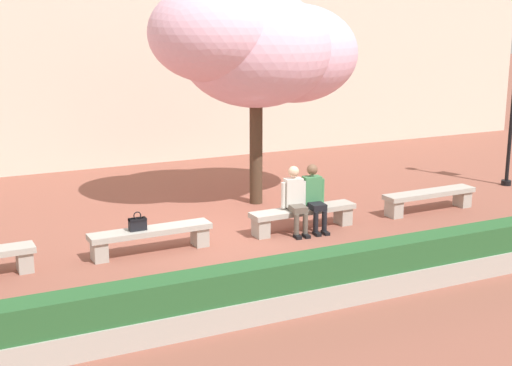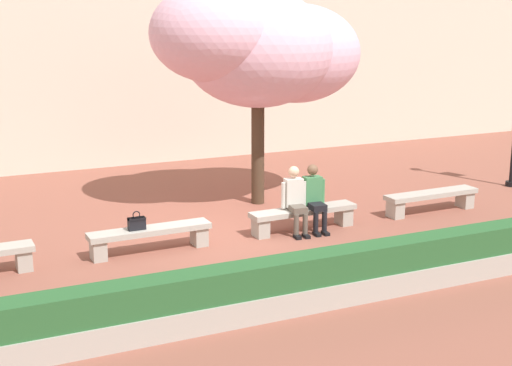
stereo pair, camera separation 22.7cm
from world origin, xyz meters
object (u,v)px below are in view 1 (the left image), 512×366
Objects in this scene: person_seated_left at (295,197)px; stone_bench_center at (303,215)px; stone_bench_near_west at (151,236)px; stone_bench_near_east at (429,197)px; handbag at (138,223)px; person_seated_right at (314,195)px; cherry_tree_main at (257,47)px.

stone_bench_center is at bearing 13.93° from person_seated_left.
stone_bench_center is (3.08, 0.00, 0.00)m from stone_bench_near_west.
stone_bench_near_east is at bearing 0.00° from stone_bench_center.
stone_bench_near_west is at bearing 4.01° from handbag.
stone_bench_near_east is (6.16, 0.00, 0.00)m from stone_bench_near_west.
person_seated_left is (-3.29, -0.05, 0.38)m from stone_bench_near_east.
person_seated_right is 3.81× the size of handbag.
person_seated_left is 3.57m from cherry_tree_main.
stone_bench_near_east is 4.87m from cherry_tree_main.
person_seated_left is (-0.21, -0.05, 0.38)m from stone_bench_center.
stone_bench_center is 6.49× the size of handbag.
stone_bench_near_west is 0.45× the size of cherry_tree_main.
handbag is at bearing -175.99° from stone_bench_near_west.
person_seated_left is at bearing 179.97° from person_seated_right.
person_seated_left is 0.41m from person_seated_right.
handbag is 4.97m from cherry_tree_main.
cherry_tree_main is at bearing 82.75° from person_seated_left.
handbag is at bearing 179.33° from person_seated_left.
handbag is (-0.24, -0.02, 0.27)m from stone_bench_near_west.
stone_bench_near_east is 6.40m from handbag.
person_seated_right is at bearing -0.60° from handbag.
cherry_tree_main reaches higher than handbag.
handbag is (-3.51, 0.04, -0.12)m from person_seated_right.
cherry_tree_main is at bearing 88.01° from stone_bench_center.
handbag is at bearing -179.85° from stone_bench_near_east.
handbag is (-6.39, -0.02, 0.27)m from stone_bench_near_east.
person_seated_left and person_seated_right have the same top height.
person_seated_right reaches higher than handbag.
person_seated_left is at bearing -179.08° from stone_bench_near_east.
stone_bench_near_west is 4.96m from cherry_tree_main.
person_seated_left is at bearing -166.07° from stone_bench_center.
person_seated_right is at bearing -0.93° from stone_bench_near_west.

